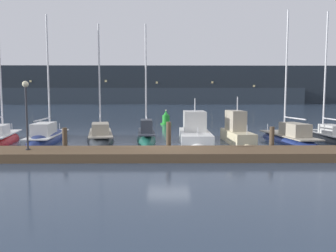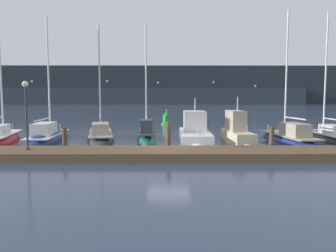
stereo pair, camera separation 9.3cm
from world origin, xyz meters
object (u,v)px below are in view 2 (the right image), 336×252
at_px(sailboat_berth_7, 289,140).
at_px(dock_lamppost, 26,103).
at_px(motorboat_berth_5, 195,136).
at_px(motorboat_berth_6, 237,137).
at_px(sailboat_berth_8, 327,139).
at_px(channel_buoy, 166,119).
at_px(sailboat_berth_1, 1,141).
at_px(sailboat_berth_3, 101,139).
at_px(sailboat_berth_4, 146,138).
at_px(sailboat_berth_2, 48,140).

height_order(sailboat_berth_7, dock_lamppost, sailboat_berth_7).
relative_size(motorboat_berth_5, motorboat_berth_6, 1.30).
height_order(motorboat_berth_6, sailboat_berth_8, sailboat_berth_8).
height_order(sailboat_berth_8, dock_lamppost, sailboat_berth_8).
distance_m(motorboat_berth_6, channel_buoy, 15.27).
bearing_deg(motorboat_berth_6, sailboat_berth_1, 179.79).
distance_m(motorboat_berth_5, channel_buoy, 13.67).
xyz_separation_m(sailboat_berth_8, dock_lamppost, (-19.19, -6.82, 2.76)).
relative_size(sailboat_berth_1, channel_buoy, 5.25).
distance_m(sailboat_berth_3, sailboat_berth_7, 13.61).
bearing_deg(channel_buoy, motorboat_berth_6, -71.15).
relative_size(sailboat_berth_3, motorboat_berth_5, 1.37).
bearing_deg(sailboat_berth_3, sailboat_berth_4, -5.22).
distance_m(sailboat_berth_1, sailboat_berth_7, 20.33).
distance_m(sailboat_berth_7, dock_lamppost, 17.33).
xyz_separation_m(sailboat_berth_3, motorboat_berth_6, (9.81, -1.20, 0.29)).
xyz_separation_m(sailboat_berth_1, sailboat_berth_8, (23.46, 1.09, 0.01)).
xyz_separation_m(sailboat_berth_2, channel_buoy, (8.62, 13.64, 0.49)).
xyz_separation_m(sailboat_berth_4, channel_buoy, (1.48, 13.56, 0.43)).
distance_m(sailboat_berth_4, motorboat_berth_6, 6.48).
xyz_separation_m(motorboat_berth_6, channel_buoy, (-4.93, 14.45, 0.20)).
relative_size(sailboat_berth_8, dock_lamppost, 2.81).
height_order(motorboat_berth_5, sailboat_berth_7, sailboat_berth_7).
bearing_deg(motorboat_berth_6, sailboat_berth_8, 9.43).
relative_size(sailboat_berth_7, dock_lamppost, 2.76).
bearing_deg(dock_lamppost, motorboat_berth_5, 35.13).
bearing_deg(sailboat_berth_2, sailboat_berth_3, 6.02).
height_order(sailboat_berth_1, dock_lamppost, sailboat_berth_1).
bearing_deg(sailboat_berth_1, sailboat_berth_8, 2.65).
distance_m(sailboat_berth_4, sailboat_berth_8, 13.33).
bearing_deg(motorboat_berth_5, channel_buoy, 98.63).
xyz_separation_m(sailboat_berth_2, motorboat_berth_5, (10.67, 0.13, 0.25)).
bearing_deg(motorboat_berth_5, sailboat_berth_8, 1.23).
relative_size(sailboat_berth_1, sailboat_berth_7, 0.90).
xyz_separation_m(sailboat_berth_3, motorboat_berth_5, (6.92, -0.26, 0.25)).
height_order(sailboat_berth_1, motorboat_berth_6, sailboat_berth_1).
relative_size(sailboat_berth_4, channel_buoy, 5.35).
distance_m(sailboat_berth_1, motorboat_berth_6, 16.55).
xyz_separation_m(motorboat_berth_5, sailboat_berth_8, (9.79, 0.21, -0.25)).
distance_m(sailboat_berth_3, sailboat_berth_4, 3.41).
height_order(sailboat_berth_4, dock_lamppost, sailboat_berth_4).
relative_size(sailboat_berth_8, channel_buoy, 5.92).
xyz_separation_m(sailboat_berth_7, sailboat_berth_8, (3.13, 0.89, -0.05)).
height_order(sailboat_berth_1, sailboat_berth_2, sailboat_berth_2).
distance_m(motorboat_berth_6, sailboat_berth_7, 3.79).
distance_m(sailboat_berth_2, sailboat_berth_4, 7.14).
bearing_deg(motorboat_berth_5, sailboat_berth_4, -179.21).
distance_m(sailboat_berth_2, dock_lamppost, 7.16).
bearing_deg(sailboat_berth_7, sailboat_berth_8, 15.80).
height_order(motorboat_berth_6, dock_lamppost, dock_lamppost).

